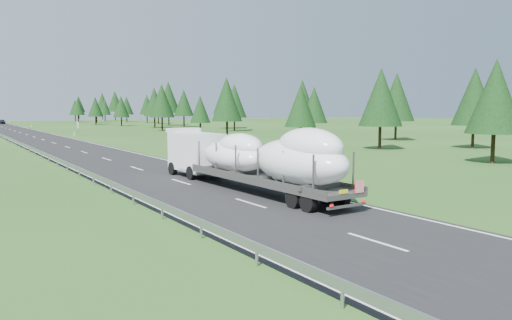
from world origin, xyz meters
TOP-DOWN VIEW (x-y plane):
  - ground at (0.00, 0.00)m, footprint 400.00×400.00m
  - road_surface at (0.00, 100.00)m, footprint 10.00×400.00m
  - marker_posts at (6.50, 155.00)m, footprint 0.13×350.08m
  - highway_sign at (7.20, 80.00)m, footprint 0.08×0.90m
  - tree_line_right at (39.74, 89.27)m, footprint 27.34×261.27m
  - boat_truck at (2.14, 12.28)m, footprint 3.19×18.73m
  - distant_car_dark at (2.72, 163.76)m, footprint 1.97×4.53m

SIDE VIEW (x-z plane):
  - ground at x=0.00m, z-range 0.00..0.00m
  - road_surface at x=0.00m, z-range 0.00..0.02m
  - marker_posts at x=6.50m, z-range 0.04..1.04m
  - distant_car_dark at x=2.72m, z-range 0.00..1.52m
  - highway_sign at x=7.20m, z-range 0.51..3.11m
  - boat_truck at x=2.14m, z-range 0.11..4.12m
  - tree_line_right at x=39.74m, z-range 0.46..13.11m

